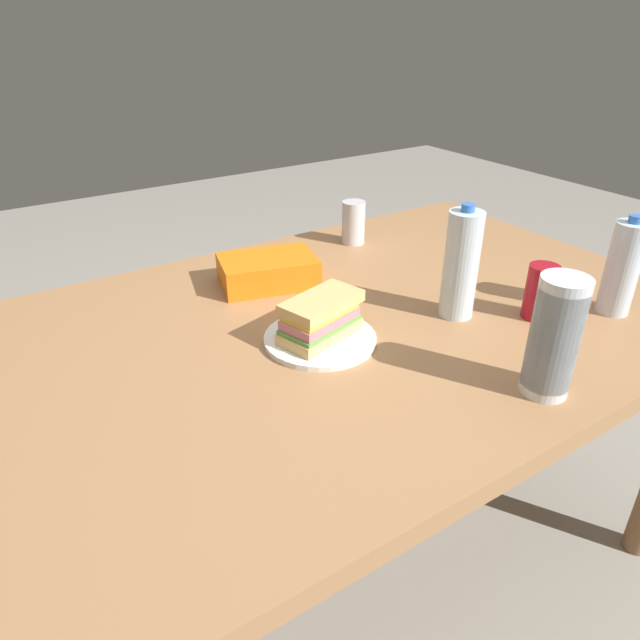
{
  "coord_description": "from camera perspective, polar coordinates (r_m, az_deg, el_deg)",
  "views": [
    {
      "loc": [
        -0.66,
        -0.9,
        1.36
      ],
      "look_at": [
        -0.1,
        -0.05,
        0.81
      ],
      "focal_mm": 32.3,
      "sensor_mm": 36.0,
      "label": 1
    }
  ],
  "objects": [
    {
      "name": "water_bottle_tall",
      "position": [
        1.41,
        27.77,
        4.57
      ],
      "size": [
        0.07,
        0.07,
        0.22
      ],
      "color": "silver",
      "rests_on": "dining_table"
    },
    {
      "name": "dining_table",
      "position": [
        1.31,
        2.5,
        -3.24
      ],
      "size": [
        1.61,
        1.04,
        0.76
      ],
      "color": "#9E7047",
      "rests_on": "ground_plane"
    },
    {
      "name": "soda_can_silver",
      "position": [
        1.67,
        3.33,
        9.62
      ],
      "size": [
        0.07,
        0.07,
        0.12
      ],
      "primitive_type": "cylinder",
      "color": "silver",
      "rests_on": "dining_table"
    },
    {
      "name": "paper_plate",
      "position": [
        1.18,
        0.0,
        -1.88
      ],
      "size": [
        0.23,
        0.23,
        0.01
      ],
      "primitive_type": "cylinder",
      "color": "white",
      "rests_on": "dining_table"
    },
    {
      "name": "water_bottle_spare",
      "position": [
        1.27,
        13.79,
        5.34
      ],
      "size": [
        0.08,
        0.08,
        0.25
      ],
      "color": "silver",
      "rests_on": "dining_table"
    },
    {
      "name": "chip_bag",
      "position": [
        1.42,
        -5.17,
        4.89
      ],
      "size": [
        0.26,
        0.2,
        0.07
      ],
      "primitive_type": "cube",
      "rotation": [
        0.0,
        0.0,
        2.89
      ],
      "color": "orange",
      "rests_on": "dining_table"
    },
    {
      "name": "soda_can_red",
      "position": [
        1.33,
        21.0,
        2.61
      ],
      "size": [
        0.07,
        0.07,
        0.12
      ],
      "primitive_type": "cylinder",
      "color": "maroon",
      "rests_on": "dining_table"
    },
    {
      "name": "ground_plane",
      "position": [
        1.76,
        2.0,
        -22.27
      ],
      "size": [
        8.0,
        8.0,
        0.0
      ],
      "primitive_type": "plane",
      "color": "gray"
    },
    {
      "name": "sandwich",
      "position": [
        1.16,
        0.05,
        0.22
      ],
      "size": [
        0.2,
        0.14,
        0.08
      ],
      "color": "#DBB26B",
      "rests_on": "paper_plate"
    },
    {
      "name": "plastic_cup_stack",
      "position": [
        1.05,
        22.2,
        -1.61
      ],
      "size": [
        0.08,
        0.08,
        0.22
      ],
      "color": "silver",
      "rests_on": "dining_table"
    }
  ]
}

